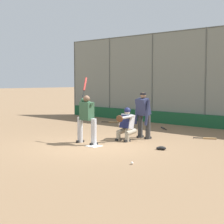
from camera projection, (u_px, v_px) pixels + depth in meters
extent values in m
plane|color=#846647|center=(94.00, 146.00, 12.20)|extent=(160.00, 160.00, 0.00)
cube|color=white|center=(94.00, 146.00, 12.20)|extent=(0.43, 0.43, 0.01)
cylinder|color=#515651|center=(206.00, 78.00, 16.96)|extent=(0.08, 0.08, 4.52)
cylinder|color=#515651|center=(152.00, 78.00, 19.09)|extent=(0.08, 0.08, 4.52)
cylinder|color=#515651|center=(110.00, 78.00, 21.21)|extent=(0.08, 0.08, 4.52)
cylinder|color=#515651|center=(75.00, 78.00, 23.33)|extent=(0.08, 0.08, 4.52)
cube|color=gray|center=(206.00, 78.00, 16.96)|extent=(18.34, 0.01, 4.52)
cylinder|color=#515651|center=(207.00, 28.00, 16.77)|extent=(18.34, 0.06, 0.06)
cube|color=#19512D|center=(203.00, 121.00, 17.06)|extent=(17.98, 0.18, 0.58)
cube|color=slate|center=(188.00, 118.00, 20.45)|extent=(12.84, 2.50, 0.12)
cube|color=slate|center=(179.00, 117.00, 19.84)|extent=(12.84, 0.55, 0.44)
cube|color=#B7BABC|center=(179.00, 112.00, 19.82)|extent=(12.84, 0.24, 0.08)
cube|color=slate|center=(185.00, 113.00, 20.22)|extent=(12.84, 0.55, 0.76)
cube|color=#B7BABC|center=(185.00, 105.00, 20.19)|extent=(12.84, 0.24, 0.08)
cube|color=slate|center=(191.00, 109.00, 20.60)|extent=(12.84, 0.55, 1.08)
cube|color=#B7BABC|center=(191.00, 99.00, 20.55)|extent=(12.84, 0.24, 0.08)
cube|color=slate|center=(196.00, 106.00, 20.98)|extent=(12.84, 0.55, 1.40)
cube|color=#B7BABC|center=(196.00, 93.00, 20.92)|extent=(12.84, 0.24, 0.08)
cylinder|color=#B7B7BC|center=(94.00, 132.00, 12.35)|extent=(0.18, 0.18, 0.88)
cube|color=black|center=(94.00, 144.00, 12.38)|extent=(0.12, 0.29, 0.08)
cylinder|color=#B7B7BC|center=(80.00, 130.00, 12.88)|extent=(0.18, 0.18, 0.88)
cube|color=black|center=(80.00, 141.00, 12.92)|extent=(0.12, 0.29, 0.08)
cube|color=#2D5138|center=(87.00, 111.00, 12.56)|extent=(0.49, 0.30, 0.61)
sphere|color=brown|center=(87.00, 99.00, 12.52)|extent=(0.22, 0.22, 0.22)
cylinder|color=#2D5138|center=(87.00, 102.00, 12.55)|extent=(0.62, 0.19, 0.23)
cylinder|color=#2D5138|center=(82.00, 101.00, 12.76)|extent=(0.12, 0.16, 0.17)
sphere|color=black|center=(82.00, 100.00, 12.78)|extent=(0.04, 0.04, 0.04)
cylinder|color=black|center=(83.00, 95.00, 12.86)|extent=(0.14, 0.20, 0.33)
cylinder|color=maroon|center=(85.00, 84.00, 13.06)|extent=(0.22, 0.32, 0.46)
cylinder|color=gray|center=(127.00, 138.00, 13.01)|extent=(0.15, 0.15, 0.31)
cylinder|color=gray|center=(131.00, 132.00, 13.14)|extent=(0.18, 0.46, 0.24)
cube|color=black|center=(127.00, 141.00, 13.02)|extent=(0.10, 0.26, 0.08)
cylinder|color=gray|center=(118.00, 136.00, 13.29)|extent=(0.15, 0.15, 0.31)
cylinder|color=gray|center=(122.00, 131.00, 13.42)|extent=(0.18, 0.46, 0.24)
cube|color=black|center=(118.00, 140.00, 13.30)|extent=(0.10, 0.26, 0.08)
cube|color=#B7B7BC|center=(127.00, 121.00, 13.28)|extent=(0.44, 0.36, 0.55)
cube|color=#191E47|center=(125.00, 122.00, 13.17)|extent=(0.40, 0.14, 0.46)
sphere|color=beige|center=(127.00, 112.00, 13.25)|extent=(0.20, 0.20, 0.20)
sphere|color=#191E47|center=(127.00, 111.00, 13.24)|extent=(0.23, 0.23, 0.23)
cylinder|color=#B7B7BC|center=(126.00, 117.00, 12.97)|extent=(0.29, 0.53, 0.16)
ellipsoid|color=#56331E|center=(119.00, 119.00, 12.87)|extent=(0.30, 0.10, 0.24)
cylinder|color=beige|center=(122.00, 120.00, 13.46)|extent=(0.09, 0.31, 0.44)
cylinder|color=#333333|center=(148.00, 127.00, 13.66)|extent=(0.18, 0.18, 0.87)
cube|color=black|center=(148.00, 138.00, 13.70)|extent=(0.13, 0.29, 0.08)
cylinder|color=#333333|center=(140.00, 126.00, 13.96)|extent=(0.18, 0.18, 0.87)
cube|color=black|center=(140.00, 137.00, 13.99)|extent=(0.13, 0.29, 0.08)
cube|color=#282D4C|center=(143.00, 107.00, 13.71)|extent=(0.50, 0.45, 0.66)
sphere|color=#936B4C|center=(143.00, 96.00, 13.67)|extent=(0.22, 0.22, 0.22)
cylinder|color=black|center=(143.00, 94.00, 13.67)|extent=(0.23, 0.23, 0.08)
cylinder|color=#282D4C|center=(147.00, 113.00, 13.48)|extent=(0.17, 0.25, 0.92)
cylinder|color=#282D4C|center=(137.00, 112.00, 13.89)|extent=(0.13, 0.24, 0.92)
sphere|color=black|center=(102.00, 122.00, 19.03)|extent=(0.04, 0.04, 0.04)
cylinder|color=black|center=(105.00, 122.00, 19.00)|extent=(0.31, 0.23, 0.03)
cylinder|color=tan|center=(114.00, 122.00, 18.94)|extent=(0.44, 0.34, 0.07)
sphere|color=black|center=(166.00, 130.00, 16.03)|extent=(0.04, 0.04, 0.04)
cylinder|color=black|center=(165.00, 129.00, 16.20)|extent=(0.28, 0.23, 0.03)
cylinder|color=#28282D|center=(163.00, 128.00, 16.60)|extent=(0.41, 0.34, 0.07)
sphere|color=black|center=(194.00, 138.00, 13.79)|extent=(0.04, 0.04, 0.04)
cylinder|color=black|center=(198.00, 138.00, 13.74)|extent=(0.31, 0.18, 0.03)
cylinder|color=tan|center=(210.00, 138.00, 13.62)|extent=(0.45, 0.28, 0.07)
ellipsoid|color=black|center=(162.00, 148.00, 11.56)|extent=(0.30, 0.19, 0.11)
ellipsoid|color=black|center=(158.00, 148.00, 11.55)|extent=(0.11, 0.08, 0.09)
sphere|color=white|center=(132.00, 163.00, 9.55)|extent=(0.07, 0.07, 0.07)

